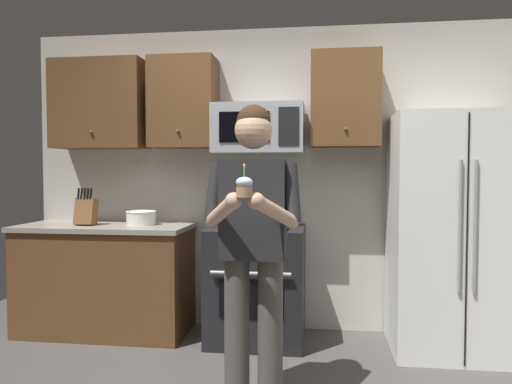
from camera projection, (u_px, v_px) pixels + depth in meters
wall_back at (280, 179)px, 4.26m from camera, size 4.40×0.10×2.60m
oven_range at (257, 284)px, 3.93m from camera, size 0.76×0.70×0.93m
microwave at (259, 129)px, 3.99m from camera, size 0.74×0.41×0.40m
refrigerator at (453, 234)px, 3.67m from camera, size 0.90×0.75×1.80m
cabinet_row_upper at (192, 103)px, 4.11m from camera, size 2.78×0.36×0.76m
counter_left at (106, 278)px, 4.12m from camera, size 1.44×0.66×0.92m
knife_block at (86, 211)px, 4.07m from camera, size 0.16×0.15×0.32m
bowl_large_white at (141, 217)px, 4.10m from camera, size 0.25×0.25×0.12m
person at (253, 235)px, 2.84m from camera, size 0.60×0.48×1.76m
cupcake at (244, 187)px, 2.51m from camera, size 0.09×0.09×0.17m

